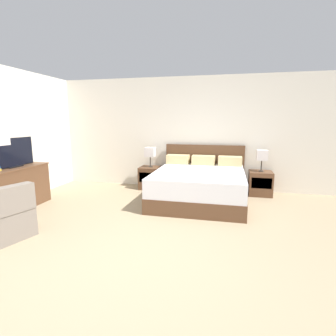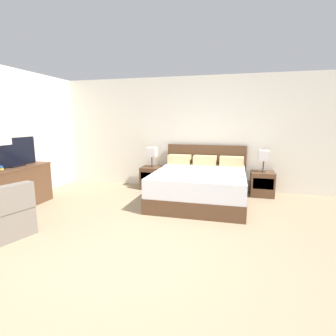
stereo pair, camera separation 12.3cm
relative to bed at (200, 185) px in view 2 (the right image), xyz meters
name	(u,v)px [view 2 (the right image)]	position (x,y,z in m)	size (l,w,h in m)	color
ground_plane	(132,261)	(-0.44, -2.50, -0.33)	(10.48, 10.48, 0.00)	#998466
wall_back	(188,134)	(-0.44, 1.03, 0.96)	(7.33, 0.06, 2.59)	silver
wall_left	(7,137)	(-3.54, -1.05, 0.96)	(0.06, 5.29, 2.59)	silver
bed	(200,185)	(0.00, 0.00, 0.00)	(1.80, 2.01, 1.04)	brown
nightstand_left	(152,178)	(-1.24, 0.71, -0.07)	(0.48, 0.46, 0.52)	brown
nightstand_right	(262,184)	(1.24, 0.71, -0.07)	(0.48, 0.46, 0.52)	brown
table_lamp_left	(152,152)	(-1.24, 0.71, 0.53)	(0.22, 0.22, 0.46)	#332D28
table_lamp_right	(264,156)	(1.24, 0.71, 0.53)	(0.22, 0.22, 0.46)	#332D28
dresser	(16,187)	(-3.22, -1.26, 0.06)	(0.52, 1.32, 0.77)	brown
tv	(14,153)	(-3.22, -1.22, 0.69)	(0.18, 0.96, 0.52)	black
armchair_by_window	(0,217)	(-2.44, -2.35, -0.05)	(0.86, 0.85, 0.76)	#70665B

